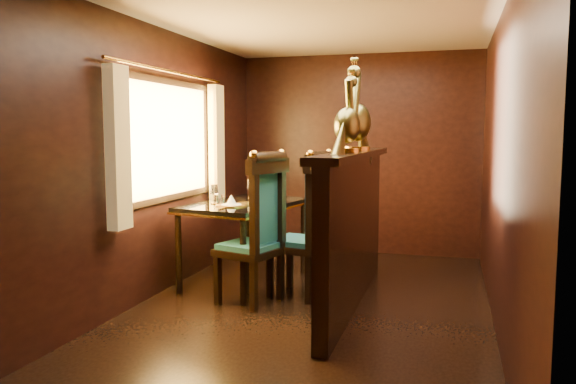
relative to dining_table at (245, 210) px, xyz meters
name	(u,v)px	position (x,y,z in m)	size (l,w,h in m)	color
ground	(309,310)	(0.84, -0.68, -0.75)	(5.00, 5.00, 0.00)	black
room_shell	(301,126)	(0.76, -0.66, 0.83)	(3.04, 5.04, 2.52)	black
partition	(353,225)	(1.16, -0.38, -0.04)	(0.26, 2.70, 1.36)	black
dining_table	(245,210)	(0.00, 0.00, 0.00)	(1.08, 1.53, 1.03)	black
chair_left	(261,225)	(0.39, -0.64, -0.04)	(0.62, 0.64, 1.38)	black
chair_right	(311,221)	(0.76, -0.29, -0.04)	(0.58, 0.60, 1.37)	black
peacock_left	(347,109)	(1.17, -0.74, 0.95)	(0.22, 0.58, 0.69)	#164325
peacock_right	(358,106)	(1.17, -0.24, 1.01)	(0.25, 0.67, 0.80)	#164325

